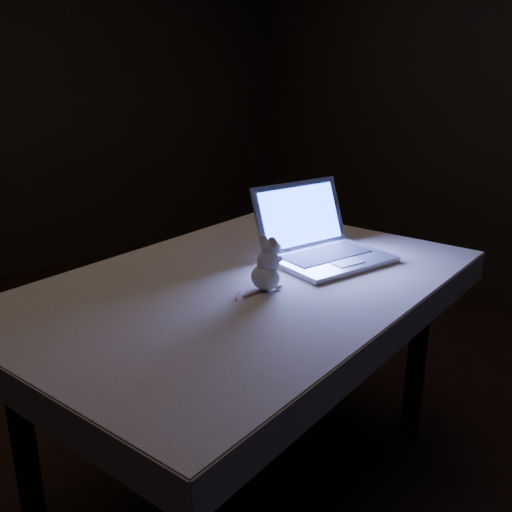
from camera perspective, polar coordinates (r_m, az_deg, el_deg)
floor at (r=2.65m, az=-6.45°, el=-16.76°), size 5.00×5.00×0.00m
back_wall at (r=4.52m, az=-23.89°, el=14.26°), size 4.50×0.04×2.60m
table at (r=2.14m, az=-1.11°, el=-12.93°), size 1.74×1.35×0.82m
tablecloth at (r=1.96m, az=0.93°, el=-3.97°), size 1.82×1.38×0.11m
laptop at (r=2.10m, az=7.77°, el=3.00°), size 0.42×0.37×0.28m
plush_mouse at (r=1.84m, az=0.95°, el=-0.79°), size 0.14×0.14×0.18m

